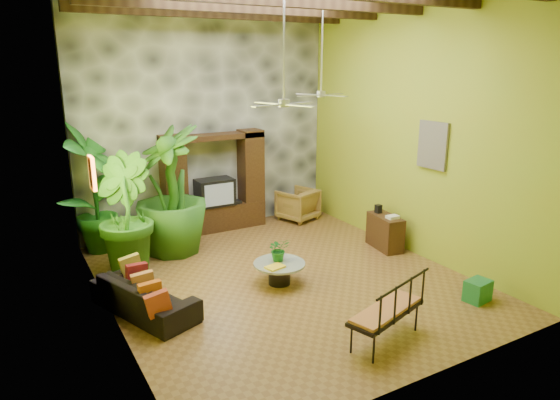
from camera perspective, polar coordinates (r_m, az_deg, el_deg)
ground at (r=9.28m, az=0.23°, el=-8.86°), size 7.00×7.00×0.00m
back_wall at (r=11.69m, az=-8.46°, el=8.83°), size 6.00×0.02×5.00m
left_wall at (r=7.54m, az=-19.98°, el=4.42°), size 0.02×7.00×5.00m
right_wall at (r=10.37m, az=14.90°, el=7.64°), size 0.02×7.00×5.00m
stone_accent_wall at (r=11.63m, az=-8.35°, el=8.80°), size 5.98×0.10×4.98m
ceiling_beams at (r=8.50m, az=0.27°, el=21.94°), size 5.95×5.36×0.22m
entertainment_center at (r=11.63m, az=-7.50°, el=1.14°), size 2.40×0.55×2.30m
ceiling_fan_front at (r=8.02m, az=0.45°, el=12.46°), size 1.28×1.28×1.86m
ceiling_fan_back at (r=10.33m, az=4.74°, el=13.10°), size 1.28×1.28×1.86m
wall_art_mask at (r=8.59m, az=-20.67°, el=2.89°), size 0.06×0.32×0.55m
wall_art_painting at (r=9.95m, az=17.06°, el=6.00°), size 0.06×0.70×0.90m
sofa at (r=8.26m, az=-15.25°, el=-10.51°), size 1.38×2.07×0.56m
wicker_armchair at (r=12.45m, az=2.02°, el=-0.50°), size 1.07×1.09×0.78m
tall_plant_a at (r=10.74m, az=-20.48°, el=1.18°), size 1.61×1.72×2.70m
tall_plant_b at (r=9.63m, az=-17.48°, el=-1.56°), size 1.22×1.41×2.24m
tall_plant_c at (r=10.32m, az=-12.39°, el=1.06°), size 1.72×1.72×2.63m
coffee_table at (r=8.94m, az=-0.08°, el=-8.03°), size 0.92×0.92×0.40m
centerpiece_plant at (r=8.91m, az=-0.15°, el=-5.65°), size 0.41×0.37×0.42m
yellow_tray at (r=8.67m, az=-0.56°, el=-7.67°), size 0.36×0.29×0.03m
iron_bench at (r=7.20m, az=12.48°, el=-12.01°), size 1.41×0.87×0.57m
side_console at (r=10.79m, az=11.91°, el=-3.60°), size 0.54×0.95×0.72m
green_bin at (r=8.99m, az=21.66°, el=-9.61°), size 0.45×0.36×0.36m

